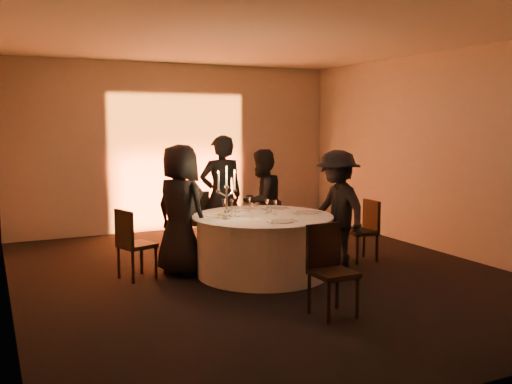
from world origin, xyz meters
name	(u,v)px	position (x,y,z in m)	size (l,w,h in m)	color
floor	(263,274)	(0.00, 0.00, 0.00)	(7.00, 7.00, 0.00)	black
ceiling	(263,37)	(0.00, 0.00, 3.00)	(7.00, 7.00, 0.00)	silver
wall_back	(178,147)	(0.00, 3.50, 1.50)	(7.00, 7.00, 0.00)	#A9A49D
wall_front	(479,187)	(0.00, -3.50, 1.50)	(7.00, 7.00, 0.00)	#A9A49D
wall_left	(3,166)	(-3.00, 0.00, 1.50)	(7.00, 7.00, 0.00)	#A9A49D
wall_right	(444,153)	(3.00, 0.00, 1.50)	(7.00, 7.00, 0.00)	#A9A49D
uplighter_fixture	(184,229)	(0.00, 3.20, 0.05)	(0.25, 0.12, 0.10)	black
banquet_table	(263,245)	(0.00, 0.00, 0.38)	(1.80, 1.80, 0.77)	black
chair_left	(132,241)	(-1.58, 0.48, 0.50)	(0.49, 0.49, 0.89)	black
chair_back_left	(195,218)	(-0.40, 1.49, 0.53)	(0.50, 0.50, 0.95)	black
chair_back_right	(263,211)	(0.78, 1.58, 0.54)	(0.56, 0.56, 0.96)	black
chair_right	(365,227)	(1.64, 0.05, 0.48)	(0.39, 0.39, 0.86)	black
chair_front	(329,264)	(-0.06, -1.66, 0.52)	(0.42, 0.42, 0.93)	black
guest_left	(181,210)	(-0.94, 0.46, 0.84)	(0.82, 0.53, 1.68)	black
guest_back_left	(221,196)	(-0.08, 1.21, 0.88)	(0.64, 0.42, 1.77)	black
guest_back_right	(262,201)	(0.54, 1.14, 0.78)	(0.76, 0.59, 1.55)	black
guest_right	(337,209)	(1.08, -0.08, 0.79)	(1.02, 0.59, 1.59)	black
plate_left	(221,215)	(-0.52, 0.15, 0.79)	(0.36, 0.29, 0.08)	white
plate_back_left	(241,210)	(-0.07, 0.53, 0.78)	(0.36, 0.25, 0.01)	white
plate_back_right	(275,208)	(0.39, 0.42, 0.78)	(0.35, 0.27, 0.01)	white
plate_right	(307,212)	(0.62, -0.06, 0.78)	(0.36, 0.29, 0.01)	white
plate_front	(282,221)	(0.00, -0.53, 0.78)	(0.36, 0.27, 0.01)	white
coffee_cup	(226,217)	(-0.54, -0.06, 0.80)	(0.11, 0.11, 0.07)	white
candelabra	(227,200)	(-0.48, 0.04, 1.00)	(0.27, 0.13, 0.65)	silver
wine_glass_a	(252,207)	(-0.21, -0.11, 0.91)	(0.07, 0.07, 0.19)	white
wine_glass_b	(232,203)	(-0.29, 0.32, 0.91)	(0.07, 0.07, 0.19)	white
wine_glass_c	(275,204)	(0.17, -0.02, 0.91)	(0.07, 0.07, 0.19)	white
wine_glass_d	(249,202)	(-0.03, 0.34, 0.91)	(0.07, 0.07, 0.19)	white
wine_glass_e	(224,203)	(-0.39, 0.37, 0.91)	(0.07, 0.07, 0.19)	white
wine_glass_f	(267,203)	(0.10, 0.10, 0.91)	(0.07, 0.07, 0.19)	white
tumbler_a	(238,213)	(-0.32, 0.06, 0.82)	(0.07, 0.07, 0.09)	white
tumbler_b	(269,209)	(0.18, 0.16, 0.82)	(0.07, 0.07, 0.09)	white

